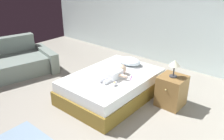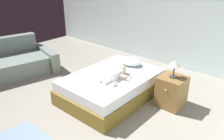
{
  "view_description": "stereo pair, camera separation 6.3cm",
  "coord_description": "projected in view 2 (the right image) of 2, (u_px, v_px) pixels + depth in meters",
  "views": [
    {
      "loc": [
        2.58,
        -2.2,
        2.29
      ],
      "look_at": [
        0.08,
        0.77,
        0.56
      ],
      "focal_mm": 37.13,
      "sensor_mm": 36.0,
      "label": 1
    },
    {
      "loc": [
        2.62,
        -2.16,
        2.29
      ],
      "look_at": [
        0.08,
        0.77,
        0.56
      ],
      "focal_mm": 37.13,
      "sensor_mm": 36.0,
      "label": 2
    }
  ],
  "objects": [
    {
      "name": "baby",
      "position": [
        116.0,
        73.0,
        4.19
      ],
      "size": [
        0.5,
        0.64,
        0.18
      ],
      "color": "white",
      "rests_on": "bed"
    },
    {
      "name": "couch",
      "position": [
        11.0,
        63.0,
        5.36
      ],
      "size": [
        1.53,
        2.07,
        0.77
      ],
      "color": "slate",
      "rests_on": "ground_plane"
    },
    {
      "name": "toothbrush",
      "position": [
        131.0,
        78.0,
        4.17
      ],
      "size": [
        0.08,
        0.14,
        0.02
      ],
      "color": "purple",
      "rests_on": "bed"
    },
    {
      "name": "nightstand",
      "position": [
        171.0,
        91.0,
        4.08
      ],
      "size": [
        0.44,
        0.47,
        0.56
      ],
      "color": "brown",
      "rests_on": "ground_plane"
    },
    {
      "name": "wall_behind_bed",
      "position": [
        170.0,
        14.0,
        5.55
      ],
      "size": [
        8.0,
        0.12,
        2.53
      ],
      "primitive_type": "cube",
      "color": "silver",
      "rests_on": "ground_plane"
    },
    {
      "name": "baby_bottle",
      "position": [
        114.0,
        84.0,
        3.89
      ],
      "size": [
        0.07,
        0.09,
        0.08
      ],
      "color": "white",
      "rests_on": "bed"
    },
    {
      "name": "pillow",
      "position": [
        130.0,
        61.0,
        4.72
      ],
      "size": [
        0.49,
        0.34,
        0.14
      ],
      "color": "silver",
      "rests_on": "bed"
    },
    {
      "name": "bed",
      "position": [
        112.0,
        86.0,
        4.38
      ],
      "size": [
        1.28,
        1.87,
        0.46
      ],
      "color": "brown",
      "rests_on": "ground_plane"
    },
    {
      "name": "lamp",
      "position": [
        175.0,
        65.0,
        3.87
      ],
      "size": [
        0.19,
        0.19,
        0.31
      ],
      "color": "#333338",
      "rests_on": "nightstand"
    },
    {
      "name": "ground_plane",
      "position": [
        79.0,
        112.0,
        3.99
      ],
      "size": [
        8.0,
        8.0,
        0.0
      ],
      "primitive_type": "plane",
      "color": "gray"
    }
  ]
}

